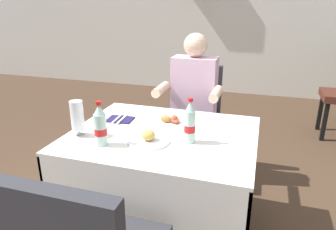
{
  "coord_description": "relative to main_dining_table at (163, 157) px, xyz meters",
  "views": [
    {
      "loc": [
        0.65,
        -1.5,
        1.47
      ],
      "look_at": [
        0.11,
        0.22,
        0.82
      ],
      "focal_mm": 32.71,
      "sensor_mm": 36.0,
      "label": 1
    }
  ],
  "objects": [
    {
      "name": "plate_far_diner",
      "position": [
        0.02,
        0.16,
        0.18
      ],
      "size": [
        0.24,
        0.24,
        0.06
      ],
      "color": "white",
      "rests_on": "main_dining_table"
    },
    {
      "name": "main_dining_table",
      "position": [
        0.0,
        0.0,
        0.0
      ],
      "size": [
        1.11,
        0.91,
        0.74
      ],
      "color": "white",
      "rests_on": "ground"
    },
    {
      "name": "cola_bottle_secondary",
      "position": [
        -0.27,
        -0.26,
        0.28
      ],
      "size": [
        0.07,
        0.07,
        0.25
      ],
      "color": "silver",
      "rests_on": "main_dining_table"
    },
    {
      "name": "seated_diner_far",
      "position": [
        0.01,
        0.74,
        0.14
      ],
      "size": [
        0.5,
        0.46,
        1.26
      ],
      "color": "#282D42",
      "rests_on": "ground"
    },
    {
      "name": "chair_far_diner_seat",
      "position": [
        0.0,
        0.85,
        -0.01
      ],
      "size": [
        0.44,
        0.5,
        0.97
      ],
      "color": "#2D2D33",
      "rests_on": "ground"
    },
    {
      "name": "napkin_cutlery_set",
      "position": [
        -0.34,
        0.12,
        0.17
      ],
      "size": [
        0.18,
        0.19,
        0.01
      ],
      "color": "#231E4C",
      "rests_on": "main_dining_table"
    },
    {
      "name": "cola_bottle_primary",
      "position": [
        0.18,
        -0.08,
        0.28
      ],
      "size": [
        0.06,
        0.06,
        0.26
      ],
      "color": "silver",
      "rests_on": "main_dining_table"
    },
    {
      "name": "plate_near_camera",
      "position": [
        -0.04,
        -0.15,
        0.19
      ],
      "size": [
        0.24,
        0.24,
        0.07
      ],
      "color": "white",
      "rests_on": "main_dining_table"
    },
    {
      "name": "beer_glass_left",
      "position": [
        -0.46,
        -0.19,
        0.28
      ],
      "size": [
        0.08,
        0.08,
        0.21
      ],
      "color": "white",
      "rests_on": "main_dining_table"
    }
  ]
}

